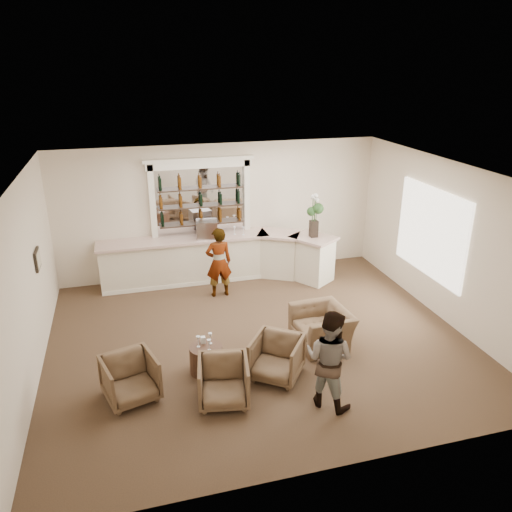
# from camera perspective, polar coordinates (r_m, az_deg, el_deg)

# --- Properties ---
(ground) EXTENTS (8.00, 8.00, 0.00)m
(ground) POSITION_cam_1_polar(r_m,az_deg,el_deg) (9.98, 0.25, -9.43)
(ground) COLOR brown
(ground) RESTS_ON ground
(room_shell) EXTENTS (8.04, 7.02, 3.32)m
(room_shell) POSITION_cam_1_polar(r_m,az_deg,el_deg) (9.70, 0.07, 4.77)
(room_shell) COLOR beige
(room_shell) RESTS_ON ground
(bar_counter) EXTENTS (5.72, 1.80, 1.14)m
(bar_counter) POSITION_cam_1_polar(r_m,az_deg,el_deg) (12.32, -4.22, -0.28)
(bar_counter) COLOR white
(bar_counter) RESTS_ON ground
(back_bar_alcove) EXTENTS (2.64, 0.25, 3.00)m
(back_bar_alcove) POSITION_cam_1_polar(r_m,az_deg,el_deg) (12.19, -6.35, 6.64)
(back_bar_alcove) COLOR white
(back_bar_alcove) RESTS_ON ground
(cocktail_table) EXTENTS (0.58, 0.58, 0.50)m
(cocktail_table) POSITION_cam_1_polar(r_m,az_deg,el_deg) (8.96, -5.72, -11.64)
(cocktail_table) COLOR #4A3120
(cocktail_table) RESTS_ON ground
(sommelier) EXTENTS (0.61, 0.41, 1.65)m
(sommelier) POSITION_cam_1_polar(r_m,az_deg,el_deg) (11.41, -4.28, -0.73)
(sommelier) COLOR gray
(sommelier) RESTS_ON ground
(guest) EXTENTS (1.00, 1.01, 1.64)m
(guest) POSITION_cam_1_polar(r_m,az_deg,el_deg) (7.95, 8.36, -11.57)
(guest) COLOR gray
(guest) RESTS_ON ground
(armchair_left) EXTENTS (1.00, 1.01, 0.75)m
(armchair_left) POSITION_cam_1_polar(r_m,az_deg,el_deg) (8.47, -14.18, -13.40)
(armchair_left) COLOR brown
(armchair_left) RESTS_ON ground
(armchair_center) EXTENTS (0.92, 0.94, 0.74)m
(armchair_center) POSITION_cam_1_polar(r_m,az_deg,el_deg) (8.18, -3.74, -14.12)
(armchair_center) COLOR brown
(armchair_center) RESTS_ON ground
(armchair_right) EXTENTS (1.14, 1.14, 0.75)m
(armchair_right) POSITION_cam_1_polar(r_m,az_deg,el_deg) (8.73, 2.36, -11.53)
(armchair_right) COLOR brown
(armchair_right) RESTS_ON ground
(armchair_far) EXTENTS (1.05, 1.17, 0.72)m
(armchair_far) POSITION_cam_1_polar(r_m,az_deg,el_deg) (9.73, 7.53, -8.08)
(armchair_far) COLOR brown
(armchair_far) RESTS_ON ground
(espresso_machine) EXTENTS (0.55, 0.49, 0.44)m
(espresso_machine) POSITION_cam_1_polar(r_m,az_deg,el_deg) (12.00, -5.64, 3.07)
(espresso_machine) COLOR silver
(espresso_machine) RESTS_ON bar_counter
(flower_vase) EXTENTS (0.28, 0.28, 1.07)m
(flower_vase) POSITION_cam_1_polar(r_m,az_deg,el_deg) (11.99, 6.69, 4.94)
(flower_vase) COLOR black
(flower_vase) RESTS_ON bar_counter
(wine_glass_bar_left) EXTENTS (0.07, 0.07, 0.21)m
(wine_glass_bar_left) POSITION_cam_1_polar(r_m,az_deg,el_deg) (12.18, -1.45, 2.89)
(wine_glass_bar_left) COLOR white
(wine_glass_bar_left) RESTS_ON bar_counter
(wine_glass_bar_right) EXTENTS (0.07, 0.07, 0.21)m
(wine_glass_bar_right) POSITION_cam_1_polar(r_m,az_deg,el_deg) (12.23, -2.47, 2.95)
(wine_glass_bar_right) COLOR white
(wine_glass_bar_right) RESTS_ON bar_counter
(wine_glass_tbl_a) EXTENTS (0.07, 0.07, 0.21)m
(wine_glass_tbl_a) POSITION_cam_1_polar(r_m,az_deg,el_deg) (8.78, -6.62, -9.69)
(wine_glass_tbl_a) COLOR white
(wine_glass_tbl_a) RESTS_ON cocktail_table
(wine_glass_tbl_b) EXTENTS (0.07, 0.07, 0.21)m
(wine_glass_tbl_b) POSITION_cam_1_polar(r_m,az_deg,el_deg) (8.85, -5.25, -9.36)
(wine_glass_tbl_b) COLOR white
(wine_glass_tbl_b) RESTS_ON cocktail_table
(wine_glass_tbl_c) EXTENTS (0.07, 0.07, 0.21)m
(wine_glass_tbl_c) POSITION_cam_1_polar(r_m,az_deg,el_deg) (8.66, -5.39, -10.10)
(wine_glass_tbl_c) COLOR white
(wine_glass_tbl_c) RESTS_ON cocktail_table
(napkin_holder) EXTENTS (0.08, 0.08, 0.12)m
(napkin_holder) POSITION_cam_1_polar(r_m,az_deg,el_deg) (8.91, -6.08, -9.51)
(napkin_holder) COLOR white
(napkin_holder) RESTS_ON cocktail_table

